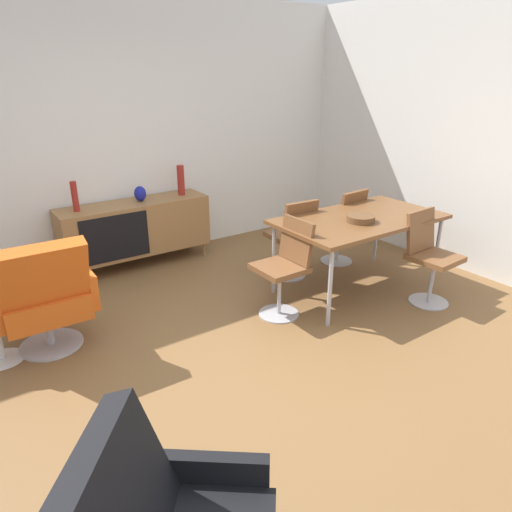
{
  "coord_description": "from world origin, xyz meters",
  "views": [
    {
      "loc": [
        -1.42,
        -2.45,
        2.05
      ],
      "look_at": [
        0.43,
        0.21,
        0.75
      ],
      "focal_mm": 32.99,
      "sensor_mm": 36.0,
      "label": 1
    }
  ],
  "objects": [
    {
      "name": "dining_chair_front_right",
      "position": [
        2.17,
        -0.07,
        0.47
      ],
      "size": [
        0.42,
        0.44,
        0.86
      ],
      "color": "brown",
      "rests_on": "ground_plane"
    },
    {
      "name": "dining_chair_near_window",
      "position": [
        0.93,
        0.49,
        0.47
      ],
      "size": [
        0.43,
        0.4,
        0.86
      ],
      "color": "brown",
      "rests_on": "ground_plane"
    },
    {
      "name": "vase_cobalt",
      "position": [
        -0.3,
        2.3,
        0.87
      ],
      "size": [
        0.06,
        0.06,
        0.3
      ],
      "color": "maroon",
      "rests_on": "sideboard"
    },
    {
      "name": "vase_ceramic_small",
      "position": [
        0.37,
        2.3,
        0.8
      ],
      "size": [
        0.13,
        0.13,
        0.16
      ],
      "color": "navy",
      "rests_on": "sideboard"
    },
    {
      "name": "dining_chair_back_right",
      "position": [
        2.18,
        1.05,
        0.47
      ],
      "size": [
        0.43,
        0.45,
        0.86
      ],
      "color": "brown",
      "rests_on": "ground_plane"
    },
    {
      "name": "sideboard",
      "position": [
        0.28,
        2.3,
        0.44
      ],
      "size": [
        1.6,
        0.45,
        0.72
      ],
      "color": "olive",
      "rests_on": "ground_plane"
    },
    {
      "name": "dining_chair_back_left",
      "position": [
        1.47,
        1.05,
        0.47
      ],
      "size": [
        0.42,
        0.45,
        0.86
      ],
      "color": "brown",
      "rests_on": "ground_plane"
    },
    {
      "name": "vase_sculptural_dark",
      "position": [
        0.86,
        2.3,
        0.89
      ],
      "size": [
        0.08,
        0.08,
        0.33
      ],
      "color": "maroon",
      "rests_on": "sideboard"
    },
    {
      "name": "lounge_chair_red",
      "position": [
        -0.92,
        1.05,
        0.47
      ],
      "size": [
        0.73,
        0.67,
        0.95
      ],
      "color": "#D85919",
      "rests_on": "ground_plane"
    },
    {
      "name": "wall_right",
      "position": [
        3.2,
        0.0,
        1.4
      ],
      "size": [
        0.12,
        5.6,
        2.8
      ],
      "primitive_type": "cube",
      "color": "white",
      "rests_on": "ground_plane"
    },
    {
      "name": "dining_table",
      "position": [
        1.82,
        0.49,
        0.7
      ],
      "size": [
        1.6,
        0.9,
        0.74
      ],
      "color": "brown",
      "rests_on": "ground_plane"
    },
    {
      "name": "wall_back",
      "position": [
        0.0,
        2.6,
        1.4
      ],
      "size": [
        6.8,
        0.12,
        2.8
      ],
      "primitive_type": "cube",
      "color": "white",
      "rests_on": "ground_plane"
    },
    {
      "name": "wooden_bowl_on_table",
      "position": [
        1.72,
        0.39,
        0.77
      ],
      "size": [
        0.26,
        0.26,
        0.06
      ],
      "primitive_type": "cylinder",
      "color": "brown",
      "rests_on": "dining_table"
    },
    {
      "name": "ground_plane",
      "position": [
        0.0,
        0.0,
        0.0
      ],
      "size": [
        8.32,
        8.32,
        0.0
      ],
      "primitive_type": "plane",
      "color": "brown"
    }
  ]
}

